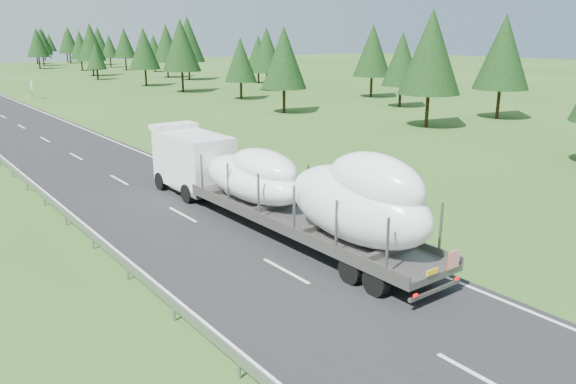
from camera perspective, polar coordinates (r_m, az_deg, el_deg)
ground at (r=16.96m, az=19.15°, el=-17.50°), size 400.00×400.00×0.00m
highway_sign at (r=89.91m, az=-24.60°, el=9.72°), size 0.08×0.90×2.60m
tree_line_right at (r=109.44m, az=-9.62°, el=14.38°), size 26.77×261.86×12.62m
boat_truck at (r=26.08m, az=-1.10°, el=0.95°), size 3.05×20.72×4.83m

